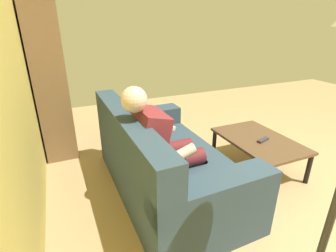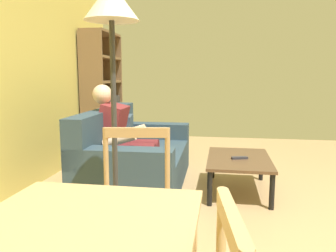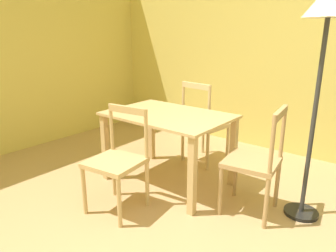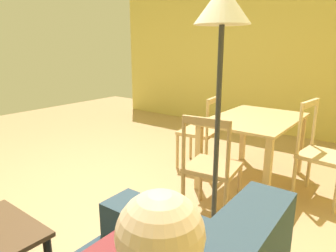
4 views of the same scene
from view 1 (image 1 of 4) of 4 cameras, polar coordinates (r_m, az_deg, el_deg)
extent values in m
cube|color=#2D4251|center=(2.62, 0.00, -10.13)|extent=(1.86, 1.02, 0.40)
cube|color=#2D4251|center=(2.29, -8.96, -3.08)|extent=(1.85, 0.24, 0.47)
cube|color=#2D4251|center=(1.88, 10.59, -14.26)|extent=(0.26, 0.99, 0.20)
cube|color=#2D4251|center=(3.15, -6.10, 1.74)|extent=(0.26, 0.99, 0.20)
cube|color=#394C5F|center=(2.63, -7.51, -0.82)|extent=(0.42, 0.20, 0.36)
cube|color=maroon|center=(2.18, -4.88, -3.44)|extent=(0.41, 0.35, 0.58)
sphere|color=beige|center=(2.01, -7.62, 5.89)|extent=(0.21, 0.21, 0.21)
cylinder|color=maroon|center=(2.28, 2.96, -7.63)|extent=(0.16, 0.44, 0.15)
cylinder|color=beige|center=(2.52, 7.38, -11.81)|extent=(0.11, 0.11, 0.40)
cube|color=black|center=(2.65, 8.72, -14.20)|extent=(0.11, 0.24, 0.08)
cylinder|color=maroon|center=(2.45, 0.58, -5.29)|extent=(0.16, 0.44, 0.15)
cylinder|color=beige|center=(2.68, 4.88, -9.44)|extent=(0.11, 0.11, 0.40)
cube|color=black|center=(2.80, 6.24, -11.81)|extent=(0.11, 0.24, 0.08)
cylinder|color=beige|center=(2.06, 1.86, -6.99)|extent=(0.10, 0.35, 0.19)
cylinder|color=beige|center=(2.47, -3.32, -1.77)|extent=(0.10, 0.35, 0.19)
cube|color=white|center=(2.51, 0.06, -0.31)|extent=(0.04, 0.15, 0.08)
cube|color=brown|center=(3.06, 19.73, -3.03)|extent=(0.99, 0.66, 0.03)
cylinder|color=black|center=(3.09, 28.95, -8.39)|extent=(0.05, 0.05, 0.34)
cylinder|color=black|center=(3.62, 17.96, -2.06)|extent=(0.05, 0.05, 0.34)
cylinder|color=black|center=(2.69, 21.11, -11.54)|extent=(0.05, 0.05, 0.34)
cylinder|color=black|center=(3.29, 10.31, -3.80)|extent=(0.05, 0.05, 0.34)
cube|color=#2D2D38|center=(3.02, 20.53, -2.93)|extent=(0.10, 0.18, 0.02)
cube|color=brown|center=(3.13, -24.76, 8.03)|extent=(0.04, 0.36, 1.87)
cube|color=brown|center=(4.04, -24.85, 10.89)|extent=(0.04, 0.36, 1.87)
cube|color=brown|center=(3.59, -27.53, 9.20)|extent=(0.96, 0.02, 1.87)
cube|color=brown|center=(3.86, -22.61, -3.68)|extent=(0.89, 0.36, 0.04)
cube|color=brown|center=(3.72, -23.47, 1.51)|extent=(0.89, 0.36, 0.04)
cube|color=brown|center=(3.62, -24.38, 7.04)|extent=(0.89, 0.36, 0.04)
cube|color=brown|center=(3.55, -25.36, 12.85)|extent=(0.89, 0.36, 0.04)
cube|color=brown|center=(3.52, -26.42, 18.82)|extent=(0.89, 0.36, 0.04)
cube|color=beige|center=(3.82, -22.48, -2.65)|extent=(0.73, 0.31, 0.12)
cube|color=maroon|center=(3.69, -23.34, 2.62)|extent=(0.73, 0.30, 0.12)
cube|color=#333338|center=(3.69, -23.64, 4.57)|extent=(0.73, 0.32, 0.12)
cube|color=#333338|center=(3.62, -24.26, 8.36)|extent=(0.72, 0.29, 0.12)
cylinder|color=#333333|center=(1.46, 33.07, -15.67)|extent=(0.04, 0.04, 1.59)
camera|label=2|loc=(2.43, 103.74, -15.00)|focal=36.03mm
camera|label=3|loc=(3.80, 50.63, 12.77)|focal=33.43mm
camera|label=4|loc=(2.34, -21.13, 17.41)|focal=32.25mm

